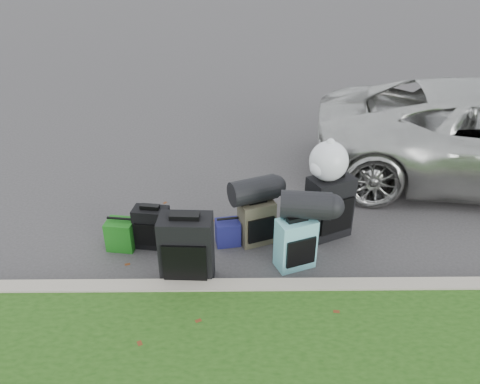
{
  "coord_description": "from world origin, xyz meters",
  "views": [
    {
      "loc": [
        -0.15,
        -4.68,
        3.26
      ],
      "look_at": [
        -0.1,
        0.2,
        0.55
      ],
      "focal_mm": 35.0,
      "sensor_mm": 36.0,
      "label": 1
    }
  ],
  "objects_px": {
    "suitcase_teal": "(295,243)",
    "tote_navy": "(228,232)",
    "tote_green": "(121,234)",
    "suitcase_large_black_right": "(329,207)",
    "suitcase_small_black": "(152,227)",
    "suitcase_olive": "(257,222)",
    "suitcase_large_black_left": "(187,250)"
  },
  "relations": [
    {
      "from": "suitcase_teal",
      "to": "tote_navy",
      "type": "height_order",
      "value": "suitcase_teal"
    },
    {
      "from": "tote_green",
      "to": "tote_navy",
      "type": "distance_m",
      "value": 1.25
    },
    {
      "from": "suitcase_large_black_right",
      "to": "tote_green",
      "type": "bearing_deg",
      "value": 160.45
    },
    {
      "from": "tote_green",
      "to": "suitcase_teal",
      "type": "bearing_deg",
      "value": -2.44
    },
    {
      "from": "suitcase_small_black",
      "to": "suitcase_large_black_right",
      "type": "xyz_separation_m",
      "value": [
        2.1,
        0.21,
        0.14
      ]
    },
    {
      "from": "suitcase_teal",
      "to": "suitcase_large_black_right",
      "type": "height_order",
      "value": "suitcase_large_black_right"
    },
    {
      "from": "suitcase_small_black",
      "to": "suitcase_large_black_right",
      "type": "bearing_deg",
      "value": 14.02
    },
    {
      "from": "suitcase_large_black_right",
      "to": "tote_green",
      "type": "relative_size",
      "value": 2.18
    },
    {
      "from": "suitcase_olive",
      "to": "suitcase_large_black_right",
      "type": "height_order",
      "value": "suitcase_large_black_right"
    },
    {
      "from": "suitcase_large_black_left",
      "to": "suitcase_small_black",
      "type": "bearing_deg",
      "value": 128.95
    },
    {
      "from": "suitcase_olive",
      "to": "tote_green",
      "type": "height_order",
      "value": "suitcase_olive"
    },
    {
      "from": "suitcase_teal",
      "to": "tote_green",
      "type": "bearing_deg",
      "value": 148.5
    },
    {
      "from": "suitcase_large_black_left",
      "to": "suitcase_teal",
      "type": "distance_m",
      "value": 1.19
    },
    {
      "from": "suitcase_olive",
      "to": "tote_navy",
      "type": "height_order",
      "value": "suitcase_olive"
    },
    {
      "from": "tote_green",
      "to": "tote_navy",
      "type": "xyz_separation_m",
      "value": [
        1.24,
        0.07,
        -0.03
      ]
    },
    {
      "from": "tote_green",
      "to": "suitcase_large_black_right",
      "type": "bearing_deg",
      "value": 13.73
    },
    {
      "from": "suitcase_olive",
      "to": "suitcase_large_black_right",
      "type": "relative_size",
      "value": 0.7
    },
    {
      "from": "suitcase_small_black",
      "to": "tote_navy",
      "type": "distance_m",
      "value": 0.89
    },
    {
      "from": "suitcase_small_black",
      "to": "tote_green",
      "type": "relative_size",
      "value": 1.4
    },
    {
      "from": "suitcase_large_black_left",
      "to": "suitcase_olive",
      "type": "xyz_separation_m",
      "value": [
        0.75,
        0.71,
        -0.12
      ]
    },
    {
      "from": "suitcase_teal",
      "to": "tote_green",
      "type": "relative_size",
      "value": 1.65
    },
    {
      "from": "suitcase_large_black_right",
      "to": "tote_navy",
      "type": "bearing_deg",
      "value": 163.09
    },
    {
      "from": "suitcase_large_black_left",
      "to": "tote_green",
      "type": "relative_size",
      "value": 2.18
    },
    {
      "from": "suitcase_teal",
      "to": "suitcase_large_black_left",
      "type": "bearing_deg",
      "value": 170.77
    },
    {
      "from": "suitcase_large_black_left",
      "to": "tote_navy",
      "type": "bearing_deg",
      "value": 61.41
    },
    {
      "from": "suitcase_large_black_left",
      "to": "suitcase_large_black_right",
      "type": "bearing_deg",
      "value": 30.56
    },
    {
      "from": "suitcase_small_black",
      "to": "tote_navy",
      "type": "bearing_deg",
      "value": 10.37
    },
    {
      "from": "suitcase_small_black",
      "to": "suitcase_large_black_left",
      "type": "height_order",
      "value": "suitcase_large_black_left"
    },
    {
      "from": "suitcase_olive",
      "to": "suitcase_large_black_right",
      "type": "distance_m",
      "value": 0.89
    },
    {
      "from": "suitcase_teal",
      "to": "tote_green",
      "type": "xyz_separation_m",
      "value": [
        -1.99,
        0.37,
        -0.12
      ]
    },
    {
      "from": "suitcase_large_black_right",
      "to": "suitcase_small_black",
      "type": "bearing_deg",
      "value": 160.45
    },
    {
      "from": "suitcase_olive",
      "to": "suitcase_teal",
      "type": "relative_size",
      "value": 0.92
    }
  ]
}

